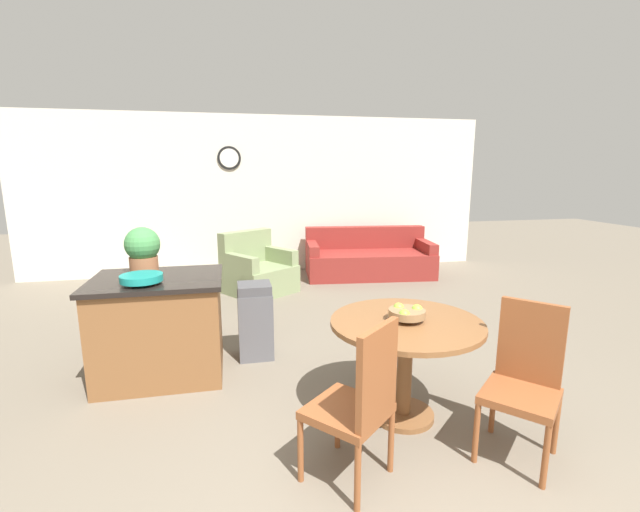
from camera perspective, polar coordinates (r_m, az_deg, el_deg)
The scene contains 11 objects.
wall_back at distance 7.60m, azimuth -7.67°, elevation 8.07°, with size 8.00×0.09×2.70m.
dining_table at distance 3.16m, azimuth 11.35°, elevation -11.33°, with size 1.08×1.08×0.74m.
dining_chair_near_left at distance 2.53m, azimuth 5.29°, elevation -18.51°, with size 0.59×0.59×0.98m.
dining_chair_near_right at distance 3.05m, azimuth 25.60°, elevation -14.20°, with size 0.59×0.59×0.98m.
fruit_bowl at distance 3.08m, azimuth 11.50°, elevation -7.43°, with size 0.26×0.26×0.11m.
kitchen_island at distance 4.02m, azimuth -20.51°, elevation -8.80°, with size 1.08×0.85×0.89m.
teal_bowl at distance 3.71m, azimuth -22.70°, elevation -2.74°, with size 0.33×0.33×0.08m.
potted_plant at distance 4.08m, azimuth -22.56°, elevation 0.88°, with size 0.30×0.30×0.41m.
trash_bin at distance 4.20m, azimuth -8.62°, elevation -8.53°, with size 0.32×0.32×0.73m.
couch at distance 7.38m, azimuth 6.46°, elevation -0.41°, with size 2.20×1.20×0.80m.
armchair at distance 6.38m, azimuth -8.32°, elevation -2.15°, with size 1.18×1.17×0.89m.
Camera 1 is at (-0.59, -1.47, 1.79)m, focal length 24.00 mm.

